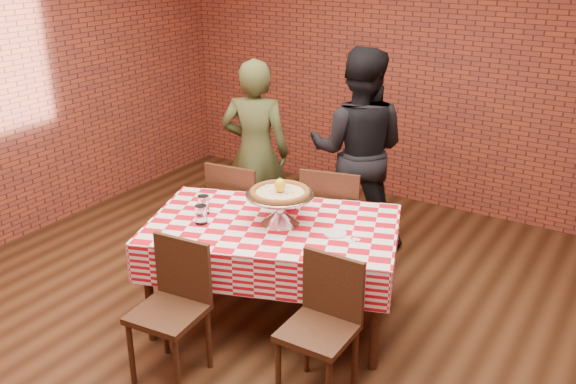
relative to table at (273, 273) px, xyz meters
The scene contains 19 objects.
ground 0.54m from the table, 81.79° to the right, with size 6.00×6.00×0.00m, color black.
back_wall 2.83m from the table, 88.80° to the left, with size 5.50×5.50×0.00m, color brown.
table is the anchor object (origin of this frame).
tablecloth 0.24m from the table, 135.00° to the left, with size 1.69×1.03×0.28m, color red, non-canonical shape.
pizza_stand 0.49m from the table, 40.40° to the left, with size 0.48×0.48×0.21m, color silver, non-canonical shape.
pizza 0.60m from the table, 40.40° to the left, with size 0.41×0.41×0.03m, color beige.
lemon 0.66m from the table, 40.40° to the left, with size 0.07×0.07×0.10m, color yellow.
water_glass_left 0.66m from the table, 147.87° to the right, with size 0.08×0.08×0.13m, color white.
water_glass_right 0.68m from the table, 167.08° to the right, with size 0.08×0.08×0.13m, color white.
side_plate 0.59m from the table, ahead, with size 0.15×0.15×0.01m, color white.
sweetener_packet_a 0.69m from the table, ahead, with size 0.05×0.04×0.01m, color white.
sweetener_packet_b 0.71m from the table, ahead, with size 0.05×0.04×0.01m, color white.
condiment_caddy 0.53m from the table, 93.81° to the left, with size 0.10×0.08×0.14m, color silver.
chair_near_left 0.89m from the table, 102.57° to the right, with size 0.40×0.40×0.88m, color #442616, non-canonical shape.
chair_near_right 0.87m from the table, 39.41° to the right, with size 0.39×0.39×0.87m, color #442616, non-canonical shape.
chair_far_left 0.90m from the table, 138.84° to the left, with size 0.44×0.44×0.92m, color #442616, non-canonical shape.
chair_far_right 0.85m from the table, 87.26° to the left, with size 0.46×0.46×0.94m, color #442616, non-canonical shape.
diner_olive 1.40m from the table, 129.71° to the left, with size 0.60×0.39×1.64m, color #3C4321.
diner_black 1.47m from the table, 91.56° to the left, with size 0.85×0.66×1.76m, color black.
Camera 1 is at (2.09, -2.85, 2.57)m, focal length 39.26 mm.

